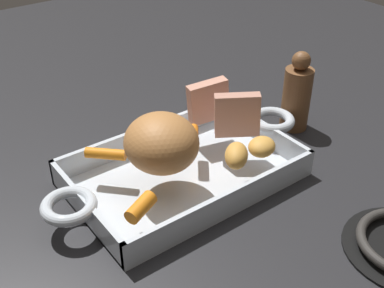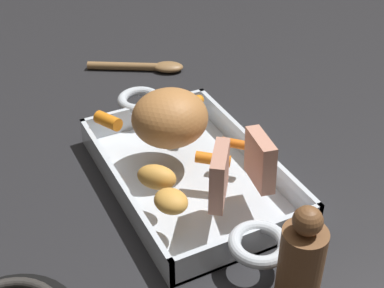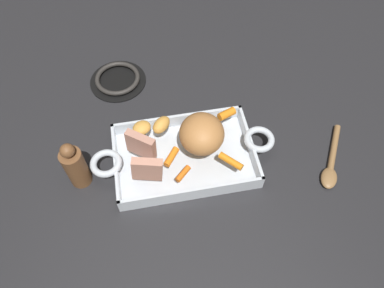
{
  "view_description": "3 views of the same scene",
  "coord_description": "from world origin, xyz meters",
  "px_view_note": "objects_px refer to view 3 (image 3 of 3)",
  "views": [
    {
      "loc": [
        0.38,
        0.53,
        0.5
      ],
      "look_at": [
        -0.0,
        0.02,
        0.08
      ],
      "focal_mm": 45.93,
      "sensor_mm": 36.0,
      "label": 1
    },
    {
      "loc": [
        -0.61,
        0.3,
        0.55
      ],
      "look_at": [
        -0.02,
        0.0,
        0.09
      ],
      "focal_mm": 51.72,
      "sensor_mm": 36.0,
      "label": 2
    },
    {
      "loc": [
        -0.07,
        -0.51,
        0.85
      ],
      "look_at": [
        0.02,
        -0.01,
        0.08
      ],
      "focal_mm": 34.88,
      "sensor_mm": 36.0,
      "label": 3
    }
  ],
  "objects_px": {
    "roast_slice_outer": "(147,169)",
    "serving_spoon": "(331,163)",
    "roast_slice_thick": "(141,145)",
    "baby_carrot_center_right": "(227,114)",
    "potato_near_roast": "(161,125)",
    "pepper_mill": "(75,166)",
    "pork_roast": "(202,134)",
    "stove_burner_rear": "(118,79)",
    "baby_carrot_center_left": "(231,161)",
    "baby_carrot_long": "(171,157)",
    "roasting_dish": "(184,157)",
    "potato_halved": "(142,128)",
    "baby_carrot_northwest": "(183,174)"
  },
  "relations": [
    {
      "from": "pork_roast",
      "to": "stove_burner_rear",
      "type": "bearing_deg",
      "value": 123.24
    },
    {
      "from": "baby_carrot_center_right",
      "to": "potato_near_roast",
      "type": "bearing_deg",
      "value": -177.1
    },
    {
      "from": "roast_slice_thick",
      "to": "potato_near_roast",
      "type": "xyz_separation_m",
      "value": [
        0.06,
        0.07,
        -0.02
      ]
    },
    {
      "from": "roast_slice_thick",
      "to": "baby_carrot_center_left",
      "type": "xyz_separation_m",
      "value": [
        0.21,
        -0.07,
        -0.03
      ]
    },
    {
      "from": "roast_slice_outer",
      "to": "serving_spoon",
      "type": "height_order",
      "value": "roast_slice_outer"
    },
    {
      "from": "roast_slice_thick",
      "to": "pepper_mill",
      "type": "distance_m",
      "value": 0.17
    },
    {
      "from": "roasting_dish",
      "to": "baby_carrot_long",
      "type": "distance_m",
      "value": 0.06
    },
    {
      "from": "roast_slice_outer",
      "to": "pepper_mill",
      "type": "relative_size",
      "value": 0.46
    },
    {
      "from": "baby_carrot_center_right",
      "to": "stove_burner_rear",
      "type": "xyz_separation_m",
      "value": [
        -0.28,
        0.23,
        -0.05
      ]
    },
    {
      "from": "roasting_dish",
      "to": "roast_slice_outer",
      "type": "bearing_deg",
      "value": -147.79
    },
    {
      "from": "baby_carrot_long",
      "to": "baby_carrot_center_right",
      "type": "height_order",
      "value": "baby_carrot_center_right"
    },
    {
      "from": "roast_slice_outer",
      "to": "potato_near_roast",
      "type": "distance_m",
      "value": 0.15
    },
    {
      "from": "roast_slice_outer",
      "to": "baby_carrot_center_left",
      "type": "relative_size",
      "value": 1.11
    },
    {
      "from": "roast_slice_outer",
      "to": "roast_slice_thick",
      "type": "bearing_deg",
      "value": 95.85
    },
    {
      "from": "baby_carrot_center_left",
      "to": "potato_halved",
      "type": "bearing_deg",
      "value": 146.21
    },
    {
      "from": "roasting_dish",
      "to": "pepper_mill",
      "type": "distance_m",
      "value": 0.28
    },
    {
      "from": "baby_carrot_northwest",
      "to": "roast_slice_outer",
      "type": "bearing_deg",
      "value": 172.19
    },
    {
      "from": "baby_carrot_long",
      "to": "potato_near_roast",
      "type": "bearing_deg",
      "value": 96.81
    },
    {
      "from": "roast_slice_thick",
      "to": "potato_near_roast",
      "type": "distance_m",
      "value": 0.09
    },
    {
      "from": "stove_burner_rear",
      "to": "roast_slice_thick",
      "type": "bearing_deg",
      "value": -81.24
    },
    {
      "from": "roast_slice_thick",
      "to": "pepper_mill",
      "type": "height_order",
      "value": "pepper_mill"
    },
    {
      "from": "baby_carrot_long",
      "to": "potato_near_roast",
      "type": "height_order",
      "value": "potato_near_roast"
    },
    {
      "from": "roast_slice_thick",
      "to": "baby_carrot_northwest",
      "type": "xyz_separation_m",
      "value": [
        0.09,
        -0.08,
        -0.03
      ]
    },
    {
      "from": "baby_carrot_center_right",
      "to": "serving_spoon",
      "type": "distance_m",
      "value": 0.3
    },
    {
      "from": "roasting_dish",
      "to": "roast_slice_thick",
      "type": "distance_m",
      "value": 0.13
    },
    {
      "from": "potato_halved",
      "to": "potato_near_roast",
      "type": "bearing_deg",
      "value": -2.4
    },
    {
      "from": "pork_roast",
      "to": "roast_slice_thick",
      "type": "distance_m",
      "value": 0.15
    },
    {
      "from": "baby_carrot_long",
      "to": "baby_carrot_northwest",
      "type": "height_order",
      "value": "baby_carrot_long"
    },
    {
      "from": "stove_burner_rear",
      "to": "pepper_mill",
      "type": "height_order",
      "value": "pepper_mill"
    },
    {
      "from": "roast_slice_outer",
      "to": "serving_spoon",
      "type": "distance_m",
      "value": 0.48
    },
    {
      "from": "roast_slice_thick",
      "to": "baby_carrot_center_left",
      "type": "bearing_deg",
      "value": -17.86
    },
    {
      "from": "potato_halved",
      "to": "pepper_mill",
      "type": "relative_size",
      "value": 0.32
    },
    {
      "from": "roasting_dish",
      "to": "baby_carrot_northwest",
      "type": "xyz_separation_m",
      "value": [
        -0.02,
        -0.07,
        0.04
      ]
    },
    {
      "from": "pork_roast",
      "to": "serving_spoon",
      "type": "xyz_separation_m",
      "value": [
        0.33,
        -0.1,
        -0.09
      ]
    },
    {
      "from": "roast_slice_outer",
      "to": "baby_carrot_center_left",
      "type": "distance_m",
      "value": 0.21
    },
    {
      "from": "pork_roast",
      "to": "pepper_mill",
      "type": "bearing_deg",
      "value": -176.45
    },
    {
      "from": "pepper_mill",
      "to": "roast_slice_thick",
      "type": "bearing_deg",
      "value": 5.99
    },
    {
      "from": "potato_near_roast",
      "to": "pepper_mill",
      "type": "height_order",
      "value": "pepper_mill"
    },
    {
      "from": "baby_carrot_center_left",
      "to": "serving_spoon",
      "type": "xyz_separation_m",
      "value": [
        0.27,
        -0.03,
        -0.05
      ]
    },
    {
      "from": "roast_slice_thick",
      "to": "baby_carrot_center_right",
      "type": "relative_size",
      "value": 1.58
    },
    {
      "from": "serving_spoon",
      "to": "baby_carrot_center_left",
      "type": "bearing_deg",
      "value": -65.5
    },
    {
      "from": "roasting_dish",
      "to": "roast_slice_thick",
      "type": "height_order",
      "value": "roast_slice_thick"
    },
    {
      "from": "potato_halved",
      "to": "stove_burner_rear",
      "type": "bearing_deg",
      "value": 102.8
    },
    {
      "from": "potato_near_roast",
      "to": "roast_slice_thick",
      "type": "bearing_deg",
      "value": -131.08
    },
    {
      "from": "roasting_dish",
      "to": "pepper_mill",
      "type": "bearing_deg",
      "value": -177.87
    },
    {
      "from": "baby_carrot_center_left",
      "to": "baby_carrot_northwest",
      "type": "height_order",
      "value": "baby_carrot_center_left"
    },
    {
      "from": "baby_carrot_northwest",
      "to": "stove_burner_rear",
      "type": "distance_m",
      "value": 0.41
    },
    {
      "from": "potato_halved",
      "to": "stove_burner_rear",
      "type": "xyz_separation_m",
      "value": [
        -0.05,
        0.24,
        -0.06
      ]
    },
    {
      "from": "baby_carrot_center_right",
      "to": "stove_burner_rear",
      "type": "distance_m",
      "value": 0.37
    },
    {
      "from": "roast_slice_outer",
      "to": "potato_near_roast",
      "type": "relative_size",
      "value": 1.26
    }
  ]
}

